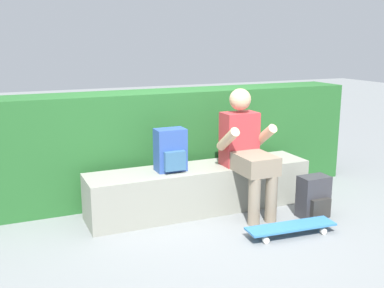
{
  "coord_description": "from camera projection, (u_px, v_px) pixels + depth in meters",
  "views": [
    {
      "loc": [
        -1.79,
        -3.58,
        1.66
      ],
      "look_at": [
        -0.02,
        0.5,
        0.64
      ],
      "focal_mm": 43.11,
      "sensor_mm": 36.0,
      "label": 1
    }
  ],
  "objects": [
    {
      "name": "hedge_row",
      "position": [
        170.0,
        143.0,
        4.97
      ],
      "size": [
        4.16,
        0.52,
        1.12
      ],
      "color": "#235C27",
      "rests_on": "ground"
    },
    {
      "name": "backpack_on_ground",
      "position": [
        314.0,
        198.0,
        4.34
      ],
      "size": [
        0.28,
        0.23,
        0.4
      ],
      "color": "#333338",
      "rests_on": "ground"
    },
    {
      "name": "ground_plane",
      "position": [
        215.0,
        222.0,
        4.26
      ],
      "size": [
        24.0,
        24.0,
        0.0
      ],
      "primitive_type": "plane",
      "color": "gray"
    },
    {
      "name": "bench_main",
      "position": [
        200.0,
        188.0,
        4.52
      ],
      "size": [
        2.22,
        0.48,
        0.44
      ],
      "color": "gray",
      "rests_on": "ground"
    },
    {
      "name": "skateboard_near_person",
      "position": [
        291.0,
        227.0,
        3.96
      ],
      "size": [
        0.81,
        0.26,
        0.09
      ],
      "color": "teal",
      "rests_on": "ground"
    },
    {
      "name": "person_skater",
      "position": [
        246.0,
        148.0,
        4.38
      ],
      "size": [
        0.49,
        0.62,
        1.19
      ],
      "color": "#B73338",
      "rests_on": "ground"
    },
    {
      "name": "backpack_on_bench",
      "position": [
        171.0,
        151.0,
        4.3
      ],
      "size": [
        0.28,
        0.23,
        0.4
      ],
      "color": "#2D4C99",
      "rests_on": "bench_main"
    }
  ]
}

